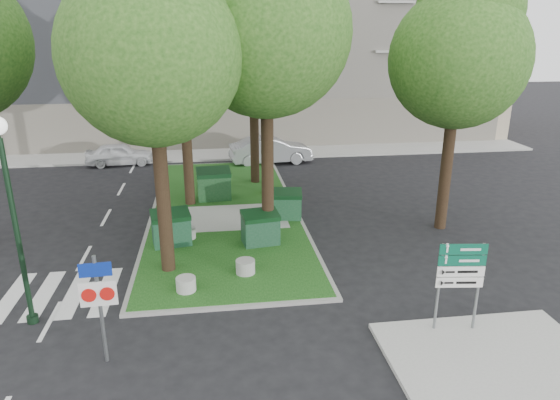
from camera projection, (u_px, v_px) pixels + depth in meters
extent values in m
plane|color=black|center=(216.00, 309.00, 14.16)|extent=(120.00, 120.00, 0.00)
cube|color=#154112|center=(225.00, 211.00, 21.71)|extent=(6.00, 16.00, 0.12)
cube|color=gray|center=(225.00, 211.00, 21.71)|extent=(6.30, 16.30, 0.10)
cube|color=#999993|center=(497.00, 364.00, 11.71)|extent=(5.00, 4.00, 0.12)
cube|color=#999993|center=(211.00, 155.00, 31.49)|extent=(42.00, 3.00, 0.12)
cube|color=silver|center=(91.00, 292.00, 15.08)|extent=(5.00, 3.00, 0.01)
cube|color=tan|center=(206.00, 23.00, 35.96)|extent=(41.00, 12.00, 16.00)
cylinder|color=black|center=(162.00, 182.00, 15.32)|extent=(0.44, 0.44, 6.16)
sphere|color=#1D4813|center=(152.00, 56.00, 14.11)|extent=(5.20, 5.20, 5.20)
cylinder|color=black|center=(267.00, 154.00, 17.56)|extent=(0.44, 0.44, 6.72)
sphere|color=#1D4813|center=(266.00, 32.00, 16.24)|extent=(5.60, 5.60, 5.60)
cylinder|color=black|center=(187.00, 142.00, 21.52)|extent=(0.44, 0.44, 5.88)
sphere|color=#1D4813|center=(181.00, 56.00, 20.37)|extent=(4.80, 4.80, 4.80)
sphere|color=#1D4813|center=(187.00, 12.00, 20.05)|extent=(3.60, 3.60, 3.60)
cylinder|color=black|center=(254.00, 116.00, 24.57)|extent=(0.44, 0.44, 7.00)
sphere|color=#1D4813|center=(253.00, 25.00, 23.20)|extent=(5.80, 5.80, 5.80)
cylinder|color=black|center=(448.00, 156.00, 19.07)|extent=(0.44, 0.44, 5.88)
sphere|color=#1D4813|center=(458.00, 59.00, 17.92)|extent=(5.00, 5.00, 5.00)
sphere|color=#1D4813|center=(469.00, 10.00, 17.61)|extent=(3.75, 3.75, 3.75)
cube|color=#0F3A22|center=(171.00, 230.00, 18.03)|extent=(1.47, 1.13, 1.04)
cube|color=black|center=(170.00, 215.00, 17.83)|extent=(1.53, 1.20, 0.30)
cube|color=#103917|center=(214.00, 186.00, 22.90)|extent=(1.54, 1.09, 1.17)
cube|color=black|center=(213.00, 172.00, 22.68)|extent=(1.60, 1.16, 0.34)
cube|color=#0F351F|center=(260.00, 230.00, 18.11)|extent=(1.38, 1.04, 1.00)
cube|color=black|center=(260.00, 215.00, 17.92)|extent=(1.44, 1.11, 0.29)
cube|color=#144224|center=(286.00, 206.00, 20.58)|extent=(1.35, 1.01, 0.98)
cube|color=black|center=(286.00, 193.00, 20.40)|extent=(1.40, 1.08, 0.28)
cylinder|color=#A3A49F|center=(186.00, 284.00, 14.85)|extent=(0.59, 0.59, 0.42)
cylinder|color=gray|center=(245.00, 267.00, 15.93)|extent=(0.62, 0.62, 0.44)
cylinder|color=gray|center=(188.00, 233.00, 18.62)|extent=(0.57, 0.57, 0.40)
cylinder|color=gold|center=(266.00, 187.00, 23.73)|extent=(0.38, 0.38, 0.66)
cylinder|color=black|center=(18.00, 236.00, 12.70)|extent=(0.14, 0.14, 5.06)
cylinder|color=black|center=(33.00, 319.00, 13.48)|extent=(0.30, 0.30, 0.20)
cylinder|color=slate|center=(101.00, 310.00, 11.50)|extent=(0.09, 0.09, 2.76)
cube|color=navy|center=(95.00, 269.00, 11.16)|extent=(0.72, 0.08, 0.33)
cube|color=white|center=(98.00, 293.00, 11.36)|extent=(0.83, 0.08, 0.61)
cylinder|color=red|center=(89.00, 294.00, 11.33)|extent=(0.33, 0.05, 0.33)
cylinder|color=red|center=(108.00, 293.00, 11.38)|extent=(0.33, 0.05, 0.33)
cylinder|color=slate|center=(439.00, 287.00, 12.65)|extent=(0.08, 0.08, 2.40)
cylinder|color=slate|center=(478.00, 287.00, 12.67)|extent=(0.08, 0.08, 2.40)
cube|color=#0A523A|center=(463.00, 249.00, 12.32)|extent=(1.20, 0.18, 0.28)
cube|color=#0A523A|center=(462.00, 260.00, 12.41)|extent=(1.20, 0.18, 0.28)
cube|color=white|center=(460.00, 271.00, 12.51)|extent=(1.20, 0.18, 0.28)
cube|color=white|center=(459.00, 282.00, 12.61)|extent=(1.20, 0.18, 0.28)
imported|color=silver|center=(120.00, 154.00, 29.12)|extent=(3.91, 1.83, 1.30)
imported|color=#989B9F|center=(271.00, 150.00, 29.47)|extent=(4.97, 2.21, 1.58)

